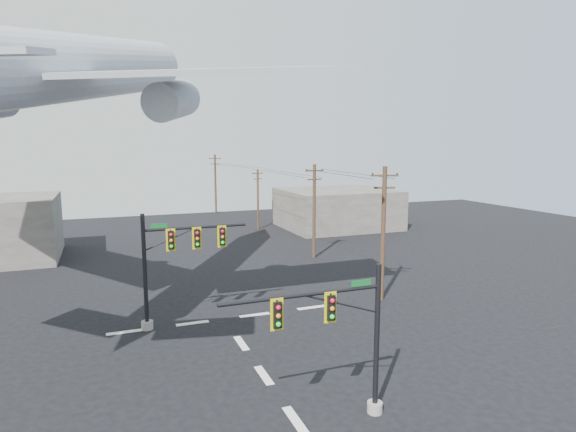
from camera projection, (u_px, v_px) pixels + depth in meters
name	position (u px, v px, depth m)	size (l,w,h in m)	color
ground	(295.00, 420.00, 19.26)	(120.00, 120.00, 0.00)	black
lane_markings	(256.00, 363.00, 24.18)	(14.00, 21.20, 0.01)	silver
signal_mast_near	(346.00, 339.00, 18.74)	(6.77, 0.69, 6.28)	gray
signal_mast_far	(172.00, 263.00, 28.60)	(6.49, 0.77, 6.97)	gray
utility_pole_a	(383.00, 231.00, 33.40)	(1.82, 0.75, 9.44)	#452D1D
utility_pole_b	(314.00, 210.00, 45.96)	(1.83, 0.31, 9.05)	#452D1D
utility_pole_c	(258.00, 198.00, 61.89)	(1.54, 0.59, 7.75)	#452D1D
utility_pole_d	(215.00, 183.00, 76.27)	(1.83, 0.84, 9.31)	#452D1D
power_lines	(273.00, 170.00, 54.70)	(3.80, 46.97, 0.82)	black
airliner	(75.00, 69.00, 27.02)	(28.27, 30.86, 8.83)	#B5B9C2
building_right	(337.00, 208.00, 63.62)	(14.00, 12.00, 5.00)	slate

